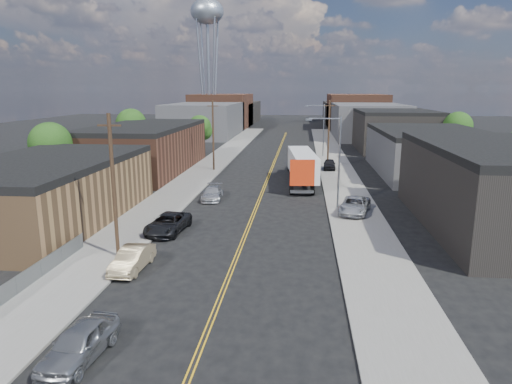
% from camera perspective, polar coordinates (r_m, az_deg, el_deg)
% --- Properties ---
extents(ground, '(260.00, 260.00, 0.00)m').
position_cam_1_polar(ground, '(79.92, 2.58, 4.45)').
color(ground, black).
rests_on(ground, ground).
extents(centerline, '(0.32, 120.00, 0.01)m').
position_cam_1_polar(centerline, '(65.14, 1.82, 2.56)').
color(centerline, gold).
rests_on(centerline, ground).
extents(sidewalk_left, '(5.00, 140.00, 0.15)m').
position_cam_1_polar(sidewalk_left, '(66.45, -6.39, 2.75)').
color(sidewalk_left, slate).
rests_on(sidewalk_left, ground).
extents(sidewalk_right, '(5.00, 140.00, 0.15)m').
position_cam_1_polar(sidewalk_right, '(65.17, 10.19, 2.43)').
color(sidewalk_right, slate).
rests_on(sidewalk_right, ground).
extents(warehouse_tan, '(12.00, 22.00, 5.60)m').
position_cam_1_polar(warehouse_tan, '(44.10, -24.90, 0.14)').
color(warehouse_tan, brown).
rests_on(warehouse_tan, ground).
extents(warehouse_brown, '(12.00, 26.00, 6.60)m').
position_cam_1_polar(warehouse_brown, '(67.33, -13.75, 5.37)').
color(warehouse_brown, '#4F2D1F').
rests_on(warehouse_brown, ground).
extents(industrial_right_b, '(14.00, 24.00, 6.10)m').
position_cam_1_polar(industrial_right_b, '(67.82, 20.85, 4.74)').
color(industrial_right_b, '#3C3C3F').
rests_on(industrial_right_b, ground).
extents(industrial_right_c, '(14.00, 22.00, 7.60)m').
position_cam_1_polar(industrial_right_c, '(92.96, 16.83, 7.45)').
color(industrial_right_c, black).
rests_on(industrial_right_c, ground).
extents(skyline_left_a, '(16.00, 30.00, 8.00)m').
position_cam_1_polar(skyline_left_a, '(116.79, -6.36, 8.99)').
color(skyline_left_a, '#3C3C3F').
rests_on(skyline_left_a, ground).
extents(skyline_right_a, '(16.00, 30.00, 8.00)m').
position_cam_1_polar(skyline_right_a, '(115.26, 13.72, 8.66)').
color(skyline_right_a, '#3C3C3F').
rests_on(skyline_right_a, ground).
extents(skyline_left_b, '(16.00, 26.00, 10.00)m').
position_cam_1_polar(skyline_left_b, '(141.24, -4.22, 10.08)').
color(skyline_left_b, '#4F2D1F').
rests_on(skyline_left_b, ground).
extents(skyline_right_b, '(16.00, 26.00, 10.00)m').
position_cam_1_polar(skyline_right_b, '(139.98, 12.37, 9.80)').
color(skyline_right_b, '#4F2D1F').
rests_on(skyline_right_b, ground).
extents(skyline_left_c, '(16.00, 40.00, 7.00)m').
position_cam_1_polar(skyline_left_c, '(161.02, -2.97, 9.89)').
color(skyline_left_c, black).
rests_on(skyline_left_c, ground).
extents(skyline_right_c, '(16.00, 40.00, 7.00)m').
position_cam_1_polar(skyline_right_c, '(159.92, 11.55, 9.63)').
color(skyline_right_c, black).
rests_on(skyline_right_c, ground).
extents(water_tower, '(9.00, 9.00, 36.90)m').
position_cam_1_polar(water_tower, '(133.01, -6.12, 20.96)').
color(water_tower, gray).
rests_on(water_tower, ground).
extents(streetlight_near, '(3.39, 0.25, 9.00)m').
position_cam_1_polar(streetlight_near, '(44.50, 9.87, 4.56)').
color(streetlight_near, gray).
rests_on(streetlight_near, ground).
extents(streetlight_far, '(3.39, 0.25, 9.00)m').
position_cam_1_polar(streetlight_far, '(79.26, 8.17, 8.14)').
color(streetlight_far, gray).
rests_on(streetlight_far, ground).
extents(utility_pole_left_near, '(1.60, 0.26, 10.00)m').
position_cam_1_polar(utility_pole_left_near, '(32.23, -17.39, 0.72)').
color(utility_pole_left_near, black).
rests_on(utility_pole_left_near, ground).
extents(utility_pole_left_far, '(1.60, 0.26, 10.00)m').
position_cam_1_polar(utility_pole_left_far, '(65.50, -5.37, 7.10)').
color(utility_pole_left_far, black).
rests_on(utility_pole_left_far, ground).
extents(utility_pole_right, '(1.60, 0.26, 10.00)m').
position_cam_1_polar(utility_pole_right, '(67.37, 9.06, 7.16)').
color(utility_pole_right, black).
rests_on(utility_pole_right, ground).
extents(chainlink_fence, '(0.05, 16.00, 1.22)m').
position_cam_1_polar(chainlink_fence, '(29.60, -27.78, -10.35)').
color(chainlink_fence, slate).
rests_on(chainlink_fence, ground).
extents(tree_left_near, '(4.85, 4.76, 7.91)m').
position_cam_1_polar(tree_left_near, '(56.94, -24.23, 5.23)').
color(tree_left_near, black).
rests_on(tree_left_near, ground).
extents(tree_left_mid, '(5.10, 5.04, 8.37)m').
position_cam_1_polar(tree_left_mid, '(79.44, -15.28, 7.95)').
color(tree_left_mid, black).
rests_on(tree_left_mid, ground).
extents(tree_left_far, '(4.35, 4.20, 6.97)m').
position_cam_1_polar(tree_left_far, '(83.30, -7.02, 7.87)').
color(tree_left_far, black).
rests_on(tree_left_far, ground).
extents(tree_right_far, '(4.85, 4.76, 7.91)m').
position_cam_1_polar(tree_right_far, '(83.26, 23.93, 7.30)').
color(tree_right_far, black).
rests_on(tree_right_far, ground).
extents(semi_truck, '(3.91, 15.89, 4.10)m').
position_cam_1_polar(semi_truck, '(57.33, 5.82, 3.46)').
color(semi_truck, silver).
rests_on(semi_truck, ground).
extents(car_left_a, '(2.31, 4.79, 1.58)m').
position_cam_1_polar(car_left_a, '(22.18, -21.19, -17.16)').
color(car_left_a, gray).
rests_on(car_left_a, ground).
extents(car_left_b, '(1.78, 4.59, 1.49)m').
position_cam_1_polar(car_left_b, '(30.99, -15.20, -8.08)').
color(car_left_b, tan).
rests_on(car_left_b, ground).
extents(car_left_c, '(3.05, 5.75, 1.54)m').
position_cam_1_polar(car_left_c, '(38.14, -10.95, -3.87)').
color(car_left_c, black).
rests_on(car_left_c, ground).
extents(car_left_d, '(2.25, 4.94, 1.40)m').
position_cam_1_polar(car_left_d, '(48.76, -5.48, -0.13)').
color(car_left_d, '#A8AAAD').
rests_on(car_left_d, ground).
extents(car_right_lot_a, '(3.73, 5.83, 1.50)m').
position_cam_1_polar(car_right_lot_a, '(43.65, 12.22, -1.64)').
color(car_right_lot_a, '#B6B8BC').
rests_on(car_right_lot_a, sidewalk_right).
extents(car_right_lot_c, '(1.89, 4.29, 1.44)m').
position_cam_1_polar(car_right_lot_c, '(67.11, 9.17, 3.45)').
color(car_right_lot_c, black).
rests_on(car_right_lot_c, sidewalk_right).
extents(car_ahead_truck, '(2.64, 5.34, 1.46)m').
position_cam_1_polar(car_ahead_truck, '(66.85, 5.13, 3.41)').
color(car_ahead_truck, black).
rests_on(car_ahead_truck, ground).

